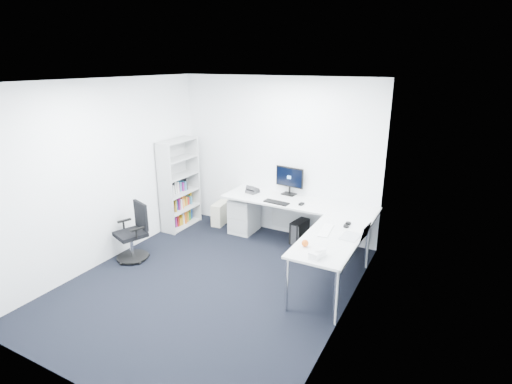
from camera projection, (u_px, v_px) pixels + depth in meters
The scene contains 22 objects.
ground at pixel (211, 284), 5.50m from camera, with size 4.20×4.20×0.00m, color black.
ceiling at pixel (203, 81), 4.66m from camera, with size 4.20×4.20×0.00m, color white.
wall_back at pixel (277, 157), 6.84m from camera, with size 3.60×0.02×2.70m, color white.
wall_front at pixel (63, 259), 3.31m from camera, with size 3.60×0.02×2.70m, color white.
wall_left at pixel (106, 173), 5.88m from camera, with size 0.02×4.20×2.70m, color white.
wall_right at pixel (346, 215), 4.28m from camera, with size 0.02×4.20×2.70m, color white.
l_desk at pixel (289, 230), 6.31m from camera, with size 2.55×1.43×0.74m, color silver, non-canonical shape.
drawer_pedestal at pixel (244, 215), 7.12m from camera, with size 0.41×0.51×0.62m, color silver.
bookshelf at pixel (179, 184), 7.18m from camera, with size 0.32×0.81×1.62m, color #B2B4B4, non-canonical shape.
task_chair at pixel (130, 233), 6.05m from camera, with size 0.50×0.50×0.89m, color black, non-canonical shape.
black_pc_tower at pixel (299, 231), 6.72m from camera, with size 0.17×0.39×0.38m, color black.
beige_pc_tower at pixel (221, 213), 7.48m from camera, with size 0.19×0.43×0.41m, color beige.
power_strip at pixel (326, 242), 6.73m from camera, with size 0.34×0.06×0.04m, color white.
monitor at pixel (289, 181), 6.75m from camera, with size 0.52×0.17×0.50m, color black, non-canonical shape.
black_keyboard at pixel (276, 202), 6.42m from camera, with size 0.42×0.15×0.02m, color black.
mouse at pixel (301, 204), 6.33m from camera, with size 0.06×0.10×0.03m, color black.
desk_phone at pixel (253, 189), 6.90m from camera, with size 0.19×0.19×0.13m, color #2E2D30, non-canonical shape.
laptop at pixel (351, 229), 5.14m from camera, with size 0.31×0.30×0.22m, color silver, non-canonical shape.
white_keyboard at pixel (326, 230), 5.37m from camera, with size 0.13×0.46×0.02m, color white.
headphones at pixel (347, 224), 5.53m from camera, with size 0.11×0.18×0.05m, color black, non-canonical shape.
orange_fruit at pixel (305, 243), 4.90m from camera, with size 0.09×0.09×0.09m, color #E05B13.
tissue_box at pixel (317, 254), 4.65m from camera, with size 0.11×0.22×0.08m, color white.
Camera 1 is at (2.81, -3.98, 2.92)m, focal length 28.00 mm.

